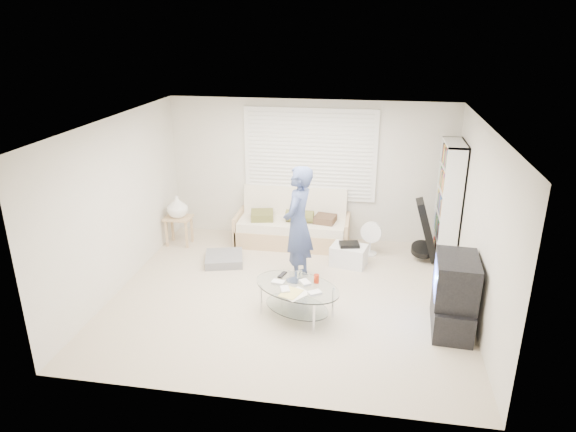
% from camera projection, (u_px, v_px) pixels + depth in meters
% --- Properties ---
extents(ground, '(5.00, 5.00, 0.00)m').
position_uv_depth(ground, '(289.00, 295.00, 7.44)').
color(ground, '#B8A58F').
rests_on(ground, ground).
extents(room_shell, '(5.02, 4.52, 2.51)m').
position_uv_depth(room_shell, '(295.00, 178.00, 7.31)').
color(room_shell, beige).
rests_on(room_shell, ground).
extents(window_blinds, '(2.32, 0.08, 1.62)m').
position_uv_depth(window_blinds, '(310.00, 155.00, 8.92)').
color(window_blinds, silver).
rests_on(window_blinds, ground).
extents(futon_sofa, '(1.99, 0.80, 0.97)m').
position_uv_depth(futon_sofa, '(293.00, 226.00, 9.09)').
color(futon_sofa, tan).
rests_on(futon_sofa, ground).
extents(grey_floor_pillow, '(0.74, 0.74, 0.14)m').
position_uv_depth(grey_floor_pillow, '(224.00, 259.00, 8.43)').
color(grey_floor_pillow, slate).
rests_on(grey_floor_pillow, ground).
extents(side_table, '(0.46, 0.37, 0.90)m').
position_uv_depth(side_table, '(178.00, 209.00, 8.93)').
color(side_table, tan).
rests_on(side_table, ground).
extents(bookshelf, '(0.31, 0.84, 1.99)m').
position_uv_depth(bookshelf, '(448.00, 203.00, 8.24)').
color(bookshelf, white).
rests_on(bookshelf, ground).
extents(guitar_case, '(0.44, 0.39, 1.02)m').
position_uv_depth(guitar_case, '(426.00, 235.00, 8.37)').
color(guitar_case, black).
rests_on(guitar_case, ground).
extents(floor_fan, '(0.37, 0.24, 0.60)m').
position_uv_depth(floor_fan, '(371.00, 235.00, 8.64)').
color(floor_fan, white).
rests_on(floor_fan, ground).
extents(storage_bin, '(0.63, 0.50, 0.39)m').
position_uv_depth(storage_bin, '(349.00, 255.00, 8.32)').
color(storage_bin, white).
rests_on(storage_bin, ground).
extents(tv_unit, '(0.55, 0.94, 0.99)m').
position_uv_depth(tv_unit, '(454.00, 295.00, 6.48)').
color(tv_unit, black).
rests_on(tv_unit, ground).
extents(coffee_table, '(1.42, 1.21, 0.57)m').
position_uv_depth(coffee_table, '(297.00, 292.00, 6.80)').
color(coffee_table, silver).
rests_on(coffee_table, ground).
extents(standing_person, '(0.56, 0.73, 1.80)m').
position_uv_depth(standing_person, '(298.00, 225.00, 7.60)').
color(standing_person, navy).
rests_on(standing_person, ground).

